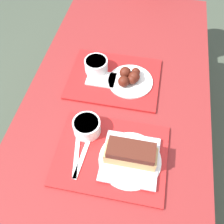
{
  "coord_description": "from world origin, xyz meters",
  "views": [
    {
      "loc": [
        0.11,
        -0.56,
        1.61
      ],
      "look_at": [
        -0.0,
        -0.0,
        0.8
      ],
      "focal_mm": 40.0,
      "sensor_mm": 36.0,
      "label": 1
    }
  ],
  "objects_px": {
    "wings_plate_far": "(130,78)",
    "bowl_coleslaw_near": "(87,126)",
    "brisket_sandwich_plate": "(130,156)",
    "tray_near": "(111,155)",
    "bowl_coleslaw_far": "(96,65)",
    "tray_far": "(114,79)"
  },
  "relations": [
    {
      "from": "bowl_coleslaw_far",
      "to": "brisket_sandwich_plate",
      "type": "bearing_deg",
      "value": -62.19
    },
    {
      "from": "bowl_coleslaw_far",
      "to": "wings_plate_far",
      "type": "relative_size",
      "value": 0.53
    },
    {
      "from": "brisket_sandwich_plate",
      "to": "wings_plate_far",
      "type": "relative_size",
      "value": 1.13
    },
    {
      "from": "tray_near",
      "to": "wings_plate_far",
      "type": "height_order",
      "value": "wings_plate_far"
    },
    {
      "from": "tray_near",
      "to": "brisket_sandwich_plate",
      "type": "bearing_deg",
      "value": -7.99
    },
    {
      "from": "brisket_sandwich_plate",
      "to": "wings_plate_far",
      "type": "xyz_separation_m",
      "value": [
        -0.06,
        0.38,
        -0.01
      ]
    },
    {
      "from": "bowl_coleslaw_near",
      "to": "wings_plate_far",
      "type": "height_order",
      "value": "same"
    },
    {
      "from": "wings_plate_far",
      "to": "bowl_coleslaw_near",
      "type": "bearing_deg",
      "value": -113.31
    },
    {
      "from": "bowl_coleslaw_near",
      "to": "bowl_coleslaw_far",
      "type": "distance_m",
      "value": 0.33
    },
    {
      "from": "tray_near",
      "to": "bowl_coleslaw_near",
      "type": "relative_size",
      "value": 3.86
    },
    {
      "from": "brisket_sandwich_plate",
      "to": "bowl_coleslaw_far",
      "type": "bearing_deg",
      "value": 117.81
    },
    {
      "from": "tray_far",
      "to": "wings_plate_far",
      "type": "distance_m",
      "value": 0.08
    },
    {
      "from": "bowl_coleslaw_near",
      "to": "bowl_coleslaw_far",
      "type": "height_order",
      "value": "same"
    },
    {
      "from": "tray_far",
      "to": "brisket_sandwich_plate",
      "type": "relative_size",
      "value": 1.8
    },
    {
      "from": "bowl_coleslaw_near",
      "to": "brisket_sandwich_plate",
      "type": "distance_m",
      "value": 0.2
    },
    {
      "from": "tray_near",
      "to": "bowl_coleslaw_near",
      "type": "distance_m",
      "value": 0.14
    },
    {
      "from": "bowl_coleslaw_near",
      "to": "brisket_sandwich_plate",
      "type": "xyz_separation_m",
      "value": [
        0.18,
        -0.09,
        0.0
      ]
    },
    {
      "from": "bowl_coleslaw_far",
      "to": "wings_plate_far",
      "type": "height_order",
      "value": "same"
    },
    {
      "from": "brisket_sandwich_plate",
      "to": "bowl_coleslaw_near",
      "type": "bearing_deg",
      "value": 153.18
    },
    {
      "from": "bowl_coleslaw_near",
      "to": "wings_plate_far",
      "type": "bearing_deg",
      "value": 66.69
    },
    {
      "from": "bowl_coleslaw_near",
      "to": "brisket_sandwich_plate",
      "type": "bearing_deg",
      "value": -26.82
    },
    {
      "from": "tray_far",
      "to": "wings_plate_far",
      "type": "xyz_separation_m",
      "value": [
        0.07,
        -0.01,
        0.03
      ]
    }
  ]
}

